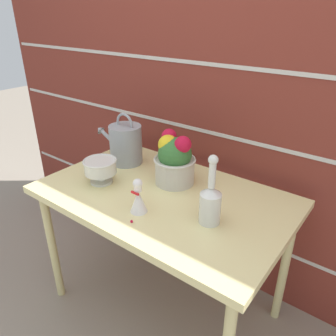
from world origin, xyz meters
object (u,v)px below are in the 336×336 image
flower_planter (174,160)px  glass_decanter (210,201)px  crystal_pedestal_bowl (100,168)px  watering_can (125,144)px  figurine_vase (138,199)px

flower_planter → glass_decanter: bearing=-30.6°
crystal_pedestal_bowl → glass_decanter: (0.61, 0.04, 0.02)m
watering_can → glass_decanter: 0.71m
watering_can → figurine_vase: bearing=-40.2°
crystal_pedestal_bowl → figurine_vase: 0.34m
watering_can → flower_planter: (0.36, -0.03, 0.01)m
figurine_vase → watering_can: bearing=139.8°
watering_can → figurine_vase: size_ratio=2.05×
watering_can → glass_decanter: size_ratio=1.08×
crystal_pedestal_bowl → figurine_vase: (0.33, -0.08, -0.02)m
crystal_pedestal_bowl → flower_planter: bearing=37.4°
flower_planter → glass_decanter: glass_decanter is taller
glass_decanter → figurine_vase: 0.31m
watering_can → flower_planter: watering_can is taller
crystal_pedestal_bowl → watering_can: bearing=105.3°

